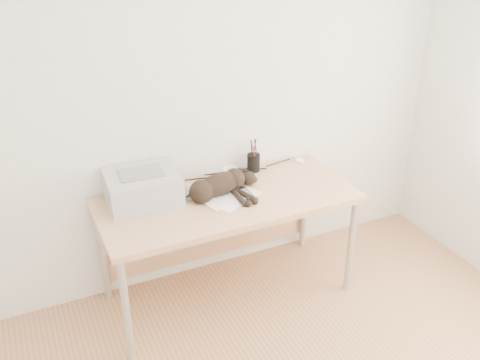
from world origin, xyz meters
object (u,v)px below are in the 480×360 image
mug (230,174)px  printer (142,187)px  desk (223,210)px  mouse (300,159)px  cat (217,187)px  pen_cup (253,162)px

mug → printer: bearing=-176.6°
printer → mug: printer is taller
desk → printer: 0.54m
mug → mouse: bearing=7.5°
printer → cat: (0.44, -0.12, -0.03)m
desk → pen_cup: size_ratio=7.18×
desk → mouse: mouse is taller
printer → mouse: size_ratio=4.15×
pen_cup → mouse: pen_cup is taller
desk → cat: (-0.05, -0.04, 0.20)m
desk → mug: size_ratio=16.36×
desk → pen_cup: pen_cup is taller
mug → pen_cup: pen_cup is taller
printer → mug: (0.59, 0.04, -0.05)m
pen_cup → desk: bearing=-148.4°
printer → mouse: bearing=5.4°
mouse → mug: bearing=-167.3°
desk → cat: cat is taller
printer → cat: size_ratio=0.67×
desk → cat: size_ratio=2.41×
cat → mouse: cat is taller
cat → desk: bearing=25.5°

